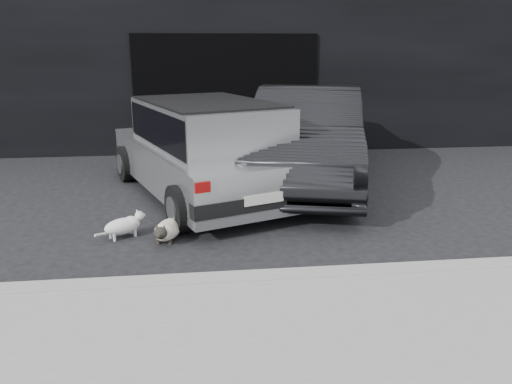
{
  "coord_description": "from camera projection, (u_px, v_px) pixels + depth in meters",
  "views": [
    {
      "loc": [
        0.35,
        -7.15,
        2.33
      ],
      "look_at": [
        1.05,
        -1.22,
        0.58
      ],
      "focal_mm": 35.0,
      "sensor_mm": 36.0,
      "label": 1
    }
  ],
  "objects": [
    {
      "name": "ground",
      "position": [
        176.0,
        209.0,
        7.43
      ],
      "size": [
        80.0,
        80.0,
        0.0
      ],
      "primitive_type": "plane",
      "color": "black",
      "rests_on": "ground"
    },
    {
      "name": "curb",
      "position": [
        267.0,
        280.0,
        5.05
      ],
      "size": [
        18.0,
        0.25,
        0.12
      ],
      "primitive_type": "cube",
      "color": "gray",
      "rests_on": "ground"
    },
    {
      "name": "cat_white",
      "position": [
        125.0,
        225.0,
        6.3
      ],
      "size": [
        0.6,
        0.47,
        0.33
      ],
      "rotation": [
        0.0,
        0.0,
        -1.02
      ],
      "color": "white",
      "rests_on": "ground"
    },
    {
      "name": "sidewalk",
      "position": [
        288.0,
        348.0,
        3.9
      ],
      "size": [
        18.0,
        2.2,
        0.11
      ],
      "primitive_type": "cube",
      "color": "gray",
      "rests_on": "ground"
    },
    {
      "name": "silver_hatchback",
      "position": [
        205.0,
        145.0,
        7.85
      ],
      "size": [
        3.21,
        4.56,
        1.54
      ],
      "rotation": [
        0.0,
        0.0,
        0.36
      ],
      "color": "#A2A5A7",
      "rests_on": "ground"
    },
    {
      "name": "building_facade",
      "position": [
        220.0,
        40.0,
        12.56
      ],
      "size": [
        34.0,
        4.0,
        5.0
      ],
      "primitive_type": "cube",
      "color": "black",
      "rests_on": "ground"
    },
    {
      "name": "garage_opening",
      "position": [
        226.0,
        95.0,
        10.98
      ],
      "size": [
        4.0,
        0.1,
        2.6
      ],
      "primitive_type": "cube",
      "color": "black",
      "rests_on": "ground"
    },
    {
      "name": "second_car",
      "position": [
        307.0,
        137.0,
        8.64
      ],
      "size": [
        2.96,
        5.31,
        1.66
      ],
      "primitive_type": "imported",
      "rotation": [
        0.0,
        0.0,
        -0.25
      ],
      "color": "black",
      "rests_on": "ground"
    },
    {
      "name": "cat_siamese",
      "position": [
        167.0,
        230.0,
        6.19
      ],
      "size": [
        0.43,
        0.86,
        0.3
      ],
      "rotation": [
        0.0,
        0.0,
        2.9
      ],
      "color": "beige",
      "rests_on": "ground"
    }
  ]
}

